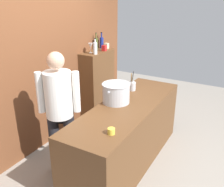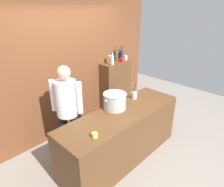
{
  "view_description": "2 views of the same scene",
  "coord_description": "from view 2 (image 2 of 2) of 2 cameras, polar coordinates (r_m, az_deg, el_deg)",
  "views": [
    {
      "loc": [
        -2.77,
        -1.34,
        2.29
      ],
      "look_at": [
        0.12,
        0.3,
        0.97
      ],
      "focal_mm": 40.66,
      "sensor_mm": 36.0,
      "label": 1
    },
    {
      "loc": [
        -2.11,
        -1.81,
        2.47
      ],
      "look_at": [
        0.22,
        0.44,
        1.02
      ],
      "focal_mm": 31.86,
      "sensor_mm": 36.0,
      "label": 2
    }
  ],
  "objects": [
    {
      "name": "ground_plane",
      "position": [
        3.72,
        2.65,
        -17.55
      ],
      "size": [
        8.0,
        8.0,
        0.0
      ],
      "primitive_type": "plane",
      "color": "gray"
    },
    {
      "name": "brick_back_panel",
      "position": [
        3.96,
        -12.45,
        9.36
      ],
      "size": [
        4.4,
        0.1,
        3.0
      ],
      "primitive_type": "cube",
      "color": "brown",
      "rests_on": "ground_plane"
    },
    {
      "name": "prep_counter",
      "position": [
        3.44,
        2.8,
        -11.93
      ],
      "size": [
        2.27,
        0.7,
        0.9
      ],
      "primitive_type": "cube",
      "color": "brown",
      "rests_on": "ground_plane"
    },
    {
      "name": "bar_cabinet",
      "position": [
        4.77,
        0.97,
        1.55
      ],
      "size": [
        0.76,
        0.32,
        1.29
      ],
      "primitive_type": "cube",
      "color": "brown",
      "rests_on": "ground_plane"
    },
    {
      "name": "chef",
      "position": [
        3.27,
        -12.7,
        -3.96
      ],
      "size": [
        0.41,
        0.46,
        1.66
      ],
      "rotation": [
        0.0,
        0.0,
        2.13
      ],
      "color": "black",
      "rests_on": "ground_plane"
    },
    {
      "name": "stockpot_large",
      "position": [
        3.25,
        0.81,
        -2.17
      ],
      "size": [
        0.44,
        0.38,
        0.27
      ],
      "color": "#B7BABF",
      "rests_on": "prep_counter"
    },
    {
      "name": "utensil_crock",
      "position": [
        3.64,
        6.37,
        -0.4
      ],
      "size": [
        0.1,
        0.1,
        0.3
      ],
      "color": "#B7BABF",
      "rests_on": "prep_counter"
    },
    {
      "name": "butter_jar",
      "position": [
        2.62,
        -4.99,
        -11.85
      ],
      "size": [
        0.08,
        0.08,
        0.07
      ],
      "primitive_type": "cylinder",
      "color": "yellow",
      "rests_on": "prep_counter"
    },
    {
      "name": "wine_bottle_clear",
      "position": [
        4.31,
        0.12,
        9.64
      ],
      "size": [
        0.07,
        0.07,
        0.28
      ],
      "color": "silver",
      "rests_on": "bar_cabinet"
    },
    {
      "name": "wine_bottle_cobalt",
      "position": [
        4.79,
        2.78,
        11.11
      ],
      "size": [
        0.08,
        0.08,
        0.3
      ],
      "color": "navy",
      "rests_on": "bar_cabinet"
    },
    {
      "name": "wine_bottle_olive",
      "position": [
        4.68,
        1.27,
        10.89
      ],
      "size": [
        0.06,
        0.06,
        0.31
      ],
      "color": "#475123",
      "rests_on": "bar_cabinet"
    },
    {
      "name": "wine_glass_wide",
      "position": [
        4.42,
        -0.71,
        10.26
      ],
      "size": [
        0.08,
        0.08,
        0.17
      ],
      "color": "silver",
      "rests_on": "bar_cabinet"
    },
    {
      "name": "spice_tin_red",
      "position": [
        4.55,
        2.8,
        9.63
      ],
      "size": [
        0.07,
        0.07,
        0.1
      ],
      "primitive_type": "cube",
      "color": "red",
      "rests_on": "bar_cabinet"
    },
    {
      "name": "spice_tin_cream",
      "position": [
        4.75,
        3.82,
        10.22
      ],
      "size": [
        0.07,
        0.07,
        0.1
      ],
      "primitive_type": "cube",
      "color": "beige",
      "rests_on": "bar_cabinet"
    }
  ]
}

